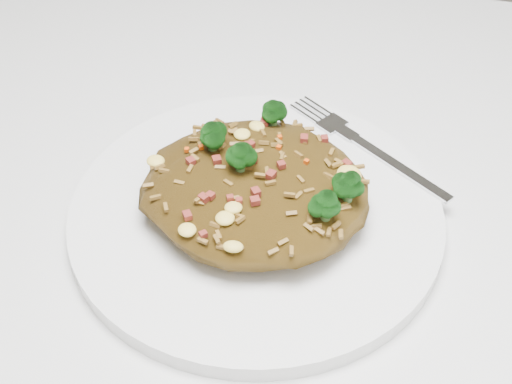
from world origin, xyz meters
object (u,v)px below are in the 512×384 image
at_px(fried_rice, 257,181).
at_px(dining_table, 368,338).
at_px(plate, 256,213).
at_px(fork, 376,152).

bearing_deg(fried_rice, dining_table, -12.34).
bearing_deg(dining_table, fried_rice, 167.66).
bearing_deg(plate, dining_table, -12.05).
relative_size(plate, fried_rice, 1.67).
xyz_separation_m(dining_table, fork, (-0.02, 0.10, 0.11)).
bearing_deg(fried_rice, fork, 45.74).
height_order(dining_table, fork, fork).
bearing_deg(fork, plate, -99.27).
relative_size(plate, fork, 1.93).
bearing_deg(fried_rice, plate, -147.71).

